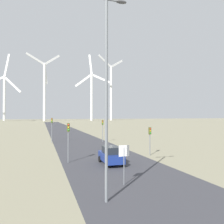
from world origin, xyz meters
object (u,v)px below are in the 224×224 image
(streetlamp, at_px, (106,77))
(wind_turbine_right, at_px, (92,92))
(traffic_light_post_mid_right, at_px, (103,126))
(wind_turbine_far_right, at_px, (111,88))
(traffic_light_post_near_right, at_px, (150,135))
(stop_sign_near, at_px, (124,157))
(wind_turbine_center, at_px, (44,87))
(traffic_light_post_mid_left, at_px, (52,125))
(traffic_light_post_near_left, at_px, (68,134))
(car_approaching, at_px, (111,155))
(wind_turbine_left, at_px, (4,93))

(streetlamp, bearing_deg, wind_turbine_right, 77.71)
(traffic_light_post_mid_right, relative_size, wind_turbine_far_right, 0.07)
(traffic_light_post_near_right, bearing_deg, stop_sign_near, -126.34)
(wind_turbine_center, bearing_deg, traffic_light_post_mid_left, -90.15)
(streetlamp, bearing_deg, traffic_light_post_near_left, 94.44)
(stop_sign_near, distance_m, car_approaching, 6.95)
(stop_sign_near, distance_m, traffic_light_post_mid_right, 25.35)
(stop_sign_near, xyz_separation_m, wind_turbine_center, (-3.46, 188.40, 28.50))
(wind_turbine_left, xyz_separation_m, wind_turbine_far_right, (100.18, -19.53, 5.69))
(streetlamp, xyz_separation_m, wind_turbine_right, (42.71, 196.06, 20.69))
(traffic_light_post_mid_left, bearing_deg, streetlamp, -86.37)
(streetlamp, bearing_deg, wind_turbine_center, 90.42)
(wind_turbine_right, bearing_deg, traffic_light_post_near_right, -100.28)
(traffic_light_post_mid_left, bearing_deg, stop_sign_near, -81.58)
(streetlamp, height_order, traffic_light_post_near_right, streetlamp)
(traffic_light_post_mid_left, distance_m, wind_turbine_left, 191.87)
(traffic_light_post_near_right, distance_m, wind_turbine_center, 180.89)
(stop_sign_near, height_order, traffic_light_post_near_left, traffic_light_post_near_left)
(traffic_light_post_near_left, relative_size, traffic_light_post_near_right, 1.19)
(traffic_light_post_mid_left, xyz_separation_m, wind_turbine_far_right, (64.54, 167.57, 28.91))
(traffic_light_post_near_right, bearing_deg, wind_turbine_right, 79.72)
(stop_sign_near, height_order, traffic_light_post_mid_right, traffic_light_post_mid_right)
(traffic_light_post_near_right, bearing_deg, streetlamp, -126.97)
(stop_sign_near, height_order, wind_turbine_center, wind_turbine_center)
(wind_turbine_left, relative_size, wind_turbine_right, 0.98)
(traffic_light_post_mid_left, bearing_deg, wind_turbine_right, 75.08)
(traffic_light_post_near_left, bearing_deg, wind_turbine_far_right, 71.03)
(traffic_light_post_mid_left, height_order, car_approaching, traffic_light_post_mid_left)
(stop_sign_near, relative_size, traffic_light_post_near_right, 0.81)
(traffic_light_post_mid_left, bearing_deg, wind_turbine_far_right, 68.93)
(traffic_light_post_mid_left, xyz_separation_m, traffic_light_post_mid_right, (9.13, -1.54, -0.29))
(traffic_light_post_mid_left, relative_size, wind_turbine_center, 0.07)
(car_approaching, distance_m, wind_turbine_center, 184.09)
(traffic_light_post_near_left, height_order, wind_turbine_center, wind_turbine_center)
(traffic_light_post_mid_left, bearing_deg, wind_turbine_left, 100.78)
(traffic_light_post_mid_right, xyz_separation_m, wind_turbine_right, (35.41, 168.77, 24.90))
(traffic_light_post_near_right, relative_size, traffic_light_post_mid_right, 0.85)
(wind_turbine_right, bearing_deg, streetlamp, -102.29)
(traffic_light_post_near_right, distance_m, traffic_light_post_mid_left, 19.83)
(streetlamp, xyz_separation_m, traffic_light_post_near_left, (-0.88, 11.36, -4.17))
(streetlamp, height_order, wind_turbine_far_right, wind_turbine_far_right)
(streetlamp, bearing_deg, traffic_light_post_mid_left, 93.63)
(traffic_light_post_mid_left, height_order, wind_turbine_center, wind_turbine_center)
(wind_turbine_center, relative_size, wind_turbine_far_right, 0.97)
(traffic_light_post_mid_right, height_order, wind_turbine_far_right, wind_turbine_far_right)
(wind_turbine_center, distance_m, wind_turbine_far_right, 64.37)
(traffic_light_post_near_right, xyz_separation_m, wind_turbine_far_right, (53.29, 183.88, 29.64))
(traffic_light_post_mid_right, distance_m, wind_turbine_center, 166.14)
(streetlamp, xyz_separation_m, car_approaching, (3.23, 9.28, -6.33))
(traffic_light_post_mid_right, height_order, wind_turbine_right, wind_turbine_right)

